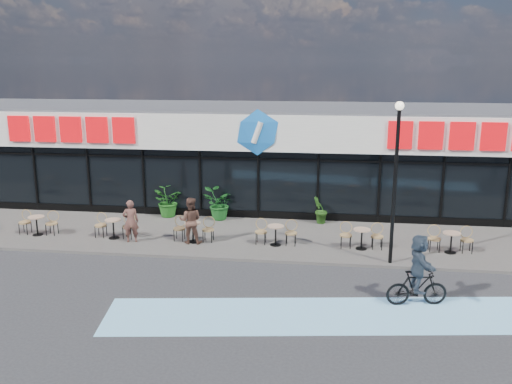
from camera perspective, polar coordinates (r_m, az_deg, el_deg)
ground at (r=16.71m, az=-2.81°, el=-9.77°), size 120.00×120.00×0.00m
sidewalk at (r=20.85m, az=-0.62°, el=-4.77°), size 44.00×5.00×0.10m
bike_lane at (r=15.17m, az=11.55°, el=-12.58°), size 14.17×4.13×0.01m
building at (r=25.53m, az=1.08°, el=3.96°), size 30.60×6.57×4.75m
lamp_post at (r=17.85m, az=14.49°, el=2.27°), size 0.28×0.28×5.32m
bistro_set_1 at (r=22.53m, az=-21.97°, el=-3.03°), size 1.54×0.62×0.90m
bistro_set_2 at (r=21.20m, az=-14.69°, el=-3.47°), size 1.54×0.62×0.90m
bistro_set_3 at (r=20.27m, az=-6.59°, el=-3.90°), size 1.54×0.62×0.90m
bistro_set_4 at (r=19.77m, az=2.11°, el=-4.27°), size 1.54×0.62×0.90m
bistro_set_5 at (r=19.74m, az=11.05°, el=-4.55°), size 1.54×0.62×0.90m
bistro_set_6 at (r=20.18m, az=19.81°, el=-4.72°), size 1.54×0.62×0.90m
potted_plant_left at (r=23.51m, az=-9.44°, el=-0.96°), size 1.38×1.24×1.37m
potted_plant_mid at (r=22.80m, az=-4.03°, el=-1.28°), size 1.50×1.40×1.35m
potted_plant_right at (r=22.39m, az=6.76°, el=-1.91°), size 0.80×0.80×1.13m
patron_left at (r=20.47m, az=-13.06°, el=-3.00°), size 0.68×0.56×1.59m
patron_right at (r=19.93m, az=-6.93°, el=-2.99°), size 0.88×0.71×1.72m
cyclist_a at (r=15.71m, az=16.68°, el=-8.22°), size 1.76×1.56×2.06m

